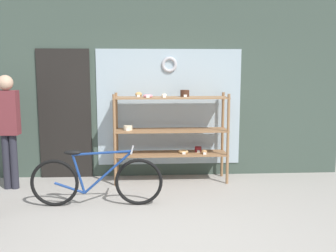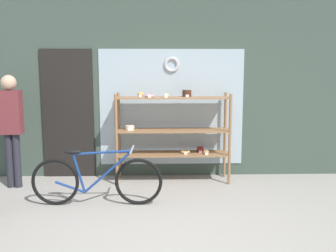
# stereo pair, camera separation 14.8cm
# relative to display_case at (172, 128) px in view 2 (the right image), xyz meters

# --- Properties ---
(ground_plane) EXTENTS (30.00, 30.00, 0.00)m
(ground_plane) POSITION_rel_display_case_xyz_m (-0.20, -2.08, -0.86)
(ground_plane) COLOR gray
(storefront_facade) EXTENTS (6.20, 0.13, 3.88)m
(storefront_facade) POSITION_rel_display_case_xyz_m (-0.23, 0.36, 1.03)
(storefront_facade) COLOR #3D4C42
(storefront_facade) RESTS_ON ground_plane
(display_case) EXTENTS (1.78, 0.46, 1.45)m
(display_case) POSITION_rel_display_case_xyz_m (0.00, 0.00, 0.00)
(display_case) COLOR #8E6642
(display_case) RESTS_ON ground_plane
(bicycle) EXTENTS (1.72, 0.46, 0.76)m
(bicycle) POSITION_rel_display_case_xyz_m (-1.04, -1.06, -0.52)
(bicycle) COLOR black
(bicycle) RESTS_ON ground_plane
(pedestrian) EXTENTS (0.32, 0.22, 1.69)m
(pedestrian) POSITION_rel_display_case_xyz_m (-2.41, -0.26, 0.14)
(pedestrian) COLOR #282833
(pedestrian) RESTS_ON ground_plane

